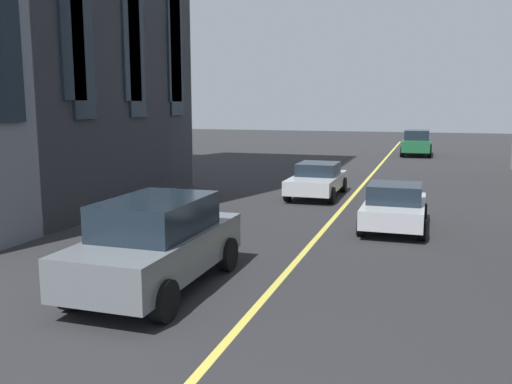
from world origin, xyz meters
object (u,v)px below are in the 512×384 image
at_px(car_silver_parked_a, 317,179).
at_px(car_green_trailing, 417,142).
at_px(car_silver_parked_b, 395,206).
at_px(car_grey_oncoming, 157,242).

height_order(car_silver_parked_a, car_green_trailing, car_green_trailing).
bearing_deg(car_silver_parked_a, car_silver_parked_b, -146.40).
xyz_separation_m(car_grey_oncoming, car_silver_parked_a, (12.20, -0.85, -0.27)).
bearing_deg(car_grey_oncoming, car_silver_parked_b, -31.21).
relative_size(car_silver_parked_a, car_green_trailing, 0.94).
height_order(car_grey_oncoming, car_green_trailing, same).
bearing_deg(car_silver_parked_b, car_grey_oncoming, 148.79).
bearing_deg(car_silver_parked_a, car_grey_oncoming, 176.02).
height_order(car_silver_parked_a, car_silver_parked_b, car_silver_parked_b).
height_order(car_grey_oncoming, car_silver_parked_b, car_grey_oncoming).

